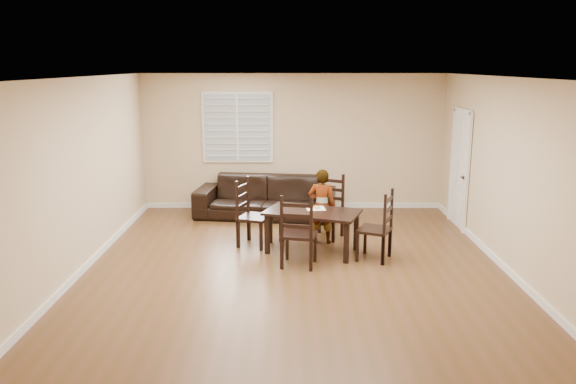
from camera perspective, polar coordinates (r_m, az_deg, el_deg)
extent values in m
plane|color=brown|center=(8.17, 0.68, -7.72)|extent=(7.00, 7.00, 0.00)
cube|color=#D2B28E|center=(11.25, 0.52, 5.08)|extent=(6.00, 0.04, 2.70)
cube|color=#D2B28E|center=(4.42, 1.21, -7.27)|extent=(6.00, 0.04, 2.70)
cube|color=#D2B28E|center=(8.32, -20.43, 1.51)|extent=(0.04, 7.00, 2.70)
cube|color=#D2B28E|center=(8.38, 21.68, 1.49)|extent=(0.04, 7.00, 2.70)
cube|color=white|center=(7.65, 0.74, 11.58)|extent=(6.00, 7.00, 0.04)
cube|color=white|center=(11.21, -5.15, 6.55)|extent=(1.40, 0.08, 1.40)
cube|color=white|center=(10.47, 17.05, 2.14)|extent=(0.06, 0.94, 2.05)
cylinder|color=#332114|center=(10.20, 17.35, 1.41)|extent=(0.06, 0.06, 0.02)
cube|color=white|center=(11.48, 0.50, -1.37)|extent=(6.00, 0.03, 0.10)
cube|color=white|center=(8.65, -19.66, -6.96)|extent=(0.03, 7.00, 0.10)
cube|color=white|center=(8.71, 20.88, -6.92)|extent=(0.03, 7.00, 0.10)
cube|color=black|center=(8.67, 2.49, -2.06)|extent=(1.60, 1.23, 0.04)
cube|color=black|center=(8.67, -2.12, -4.32)|extent=(0.09, 0.09, 0.62)
cube|color=black|center=(8.31, 5.95, -5.16)|extent=(0.09, 0.09, 0.62)
cube|color=black|center=(9.24, -0.65, -3.23)|extent=(0.09, 0.09, 0.62)
cube|color=black|center=(8.89, 6.95, -3.96)|extent=(0.09, 0.09, 0.62)
cube|color=black|center=(9.45, 3.93, -1.94)|extent=(0.64, 0.62, 0.04)
cube|color=black|center=(9.61, 4.41, -1.23)|extent=(0.45, 0.26, 1.07)
cube|color=black|center=(9.42, 2.27, -3.49)|extent=(0.06, 0.06, 0.44)
cube|color=black|center=(9.26, 4.63, -3.81)|extent=(0.06, 0.06, 0.44)
cube|color=black|center=(9.76, 3.22, -2.92)|extent=(0.06, 0.06, 0.44)
cube|color=black|center=(9.61, 5.51, -3.21)|extent=(0.06, 0.06, 0.44)
cube|color=black|center=(8.13, 1.12, -4.36)|extent=(0.57, 0.54, 0.04)
cube|color=black|center=(7.91, 0.85, -4.27)|extent=(0.49, 0.14, 1.08)
cube|color=black|center=(8.35, 2.78, -5.65)|extent=(0.05, 0.05, 0.44)
cube|color=black|center=(8.42, -0.08, -5.48)|extent=(0.05, 0.05, 0.44)
cube|color=black|center=(7.99, 2.36, -6.52)|extent=(0.05, 0.05, 0.44)
cube|color=black|center=(8.06, -0.63, -6.33)|extent=(0.05, 0.05, 0.44)
cube|color=black|center=(9.04, -3.40, -2.58)|extent=(0.60, 0.62, 0.04)
cube|color=black|center=(9.10, -4.61, -2.00)|extent=(0.21, 0.48, 1.09)
cube|color=black|center=(8.85, -2.76, -4.57)|extent=(0.06, 0.06, 0.45)
cube|color=black|center=(9.22, -1.74, -3.83)|extent=(0.06, 0.06, 0.45)
cube|color=black|center=(9.00, -5.07, -4.31)|extent=(0.06, 0.06, 0.45)
cube|color=black|center=(9.37, -3.97, -3.59)|extent=(0.06, 0.06, 0.45)
cube|color=black|center=(8.49, 8.76, -3.81)|extent=(0.60, 0.62, 0.04)
cube|color=black|center=(8.42, 10.11, -3.47)|extent=(0.23, 0.46, 1.06)
cube|color=black|center=(8.80, 7.85, -4.81)|extent=(0.06, 0.06, 0.44)
cube|color=black|center=(8.42, 7.07, -5.61)|extent=(0.06, 0.06, 0.44)
cube|color=black|center=(8.71, 10.29, -5.09)|extent=(0.06, 0.06, 0.44)
cube|color=black|center=(8.32, 9.61, -5.91)|extent=(0.06, 0.06, 0.44)
imported|color=gray|center=(9.15, 3.45, -1.45)|extent=(0.50, 0.39, 1.23)
cube|color=white|center=(8.81, 2.81, -1.67)|extent=(0.32, 0.32, 0.00)
torus|color=#B78541|center=(8.80, 2.92, -1.56)|extent=(0.11, 0.11, 0.03)
torus|color=white|center=(8.79, 2.92, -1.49)|extent=(0.10, 0.10, 0.02)
imported|color=black|center=(10.76, -2.30, -0.51)|extent=(2.75, 1.35, 0.77)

